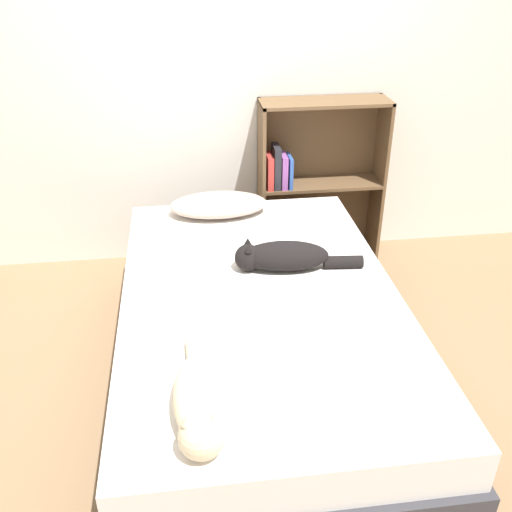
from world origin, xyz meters
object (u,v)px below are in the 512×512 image
pillow (218,205)px  cat_light (199,404)px  cat_dark (282,256)px  bookshelf (315,179)px  bed (260,340)px

pillow → cat_light: (-0.18, -1.57, 0.01)m
cat_dark → cat_light: bearing=70.2°
cat_dark → bookshelf: bearing=-105.2°
cat_light → bookshelf: (0.83, 1.98, -0.06)m
bed → pillow: bearing=98.3°
bookshelf → bed: bearing=-112.8°
bed → pillow: (-0.12, 0.84, 0.32)m
bed → pillow: pillow is taller
pillow → bookshelf: size_ratio=0.52×
cat_light → bookshelf: 2.14m
cat_light → bed: bearing=156.5°
pillow → cat_dark: bearing=-68.9°
pillow → bookshelf: bookshelf is taller
cat_light → bookshelf: bookshelf is taller
bed → bookshelf: bearing=67.2°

